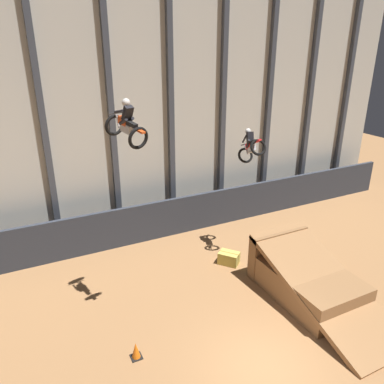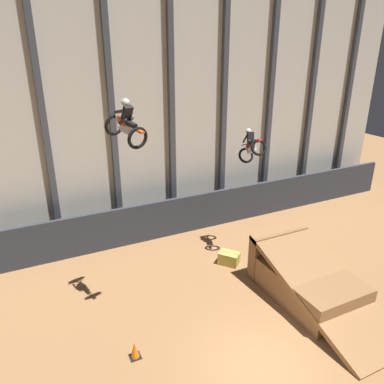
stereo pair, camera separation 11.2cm
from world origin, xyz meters
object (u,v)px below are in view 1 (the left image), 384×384
at_px(traffic_cone_near_ramp, 136,351).
at_px(rider_bike_right_air, 251,146).
at_px(rider_bike_left_air, 126,125).
at_px(hay_bale_trackside, 229,258).
at_px(dirt_ramp, 305,278).

bearing_deg(traffic_cone_near_ramp, rider_bike_right_air, 31.07).
bearing_deg(traffic_cone_near_ramp, rider_bike_left_air, 70.28).
relative_size(rider_bike_left_air, hay_bale_trackside, 1.73).
distance_m(dirt_ramp, rider_bike_left_air, 9.17).
bearing_deg(rider_bike_right_air, hay_bale_trackside, -141.63).
bearing_deg(rider_bike_left_air, rider_bike_right_air, -0.07).
distance_m(dirt_ramp, rider_bike_right_air, 6.01).
bearing_deg(hay_bale_trackside, traffic_cone_near_ramp, -148.41).
bearing_deg(hay_bale_trackside, rider_bike_left_air, -169.14).
distance_m(dirt_ramp, traffic_cone_near_ramp, 7.17).
xyz_separation_m(rider_bike_right_air, hay_bale_trackside, (-1.41, -0.78, -4.91)).
distance_m(rider_bike_left_air, rider_bike_right_air, 6.57).
height_order(traffic_cone_near_ramp, hay_bale_trackside, traffic_cone_near_ramp).
bearing_deg(rider_bike_left_air, hay_bale_trackside, -4.61).
bearing_deg(rider_bike_left_air, dirt_ramp, -35.91).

